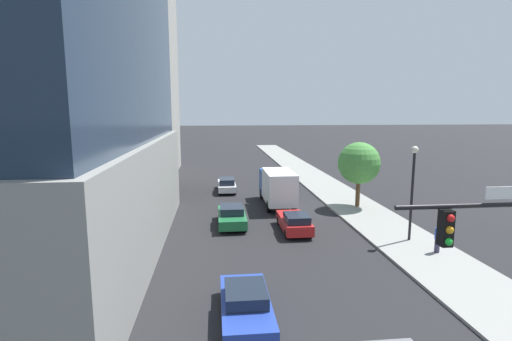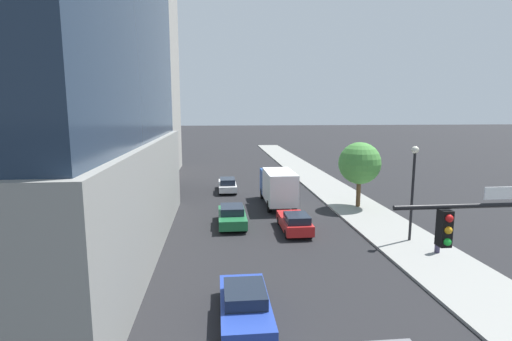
{
  "view_description": "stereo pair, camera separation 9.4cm",
  "coord_description": "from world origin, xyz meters",
  "px_view_note": "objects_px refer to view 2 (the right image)",
  "views": [
    {
      "loc": [
        -2.93,
        -7.57,
        8.12
      ],
      "look_at": [
        -0.64,
        13.88,
        4.72
      ],
      "focal_mm": 26.89,
      "sensor_mm": 36.0,
      "label": 1
    },
    {
      "loc": [
        -2.84,
        -7.58,
        8.12
      ],
      "look_at": [
        -0.64,
        13.88,
        4.72
      ],
      "focal_mm": 26.89,
      "sensor_mm": 36.0,
      "label": 2
    }
  ],
  "objects_px": {
    "car_red": "(295,222)",
    "pedestrian_blue_shirt": "(438,239)",
    "street_lamp": "(413,179)",
    "street_tree": "(360,163)",
    "box_truck": "(278,185)",
    "construction_building": "(108,29)",
    "car_blue": "(245,304)",
    "traffic_light_pole": "(502,249)",
    "car_white": "(227,185)",
    "car_green": "(232,216)"
  },
  "relations": [
    {
      "from": "construction_building",
      "to": "car_white",
      "type": "xyz_separation_m",
      "value": [
        14.05,
        -12.68,
        -17.31
      ]
    },
    {
      "from": "car_white",
      "to": "street_tree",
      "type": "bearing_deg",
      "value": -35.84
    },
    {
      "from": "street_lamp",
      "to": "pedestrian_blue_shirt",
      "type": "relative_size",
      "value": 3.62
    },
    {
      "from": "car_white",
      "to": "car_blue",
      "type": "relative_size",
      "value": 1.0
    },
    {
      "from": "traffic_light_pole",
      "to": "car_blue",
      "type": "distance_m",
      "value": 8.99
    },
    {
      "from": "street_lamp",
      "to": "car_blue",
      "type": "xyz_separation_m",
      "value": [
        -10.83,
        -7.81,
        -3.33
      ]
    },
    {
      "from": "traffic_light_pole",
      "to": "car_red",
      "type": "distance_m",
      "value": 15.42
    },
    {
      "from": "car_white",
      "to": "car_green",
      "type": "relative_size",
      "value": 1.04
    },
    {
      "from": "car_green",
      "to": "street_lamp",
      "type": "bearing_deg",
      "value": -23.38
    },
    {
      "from": "car_red",
      "to": "car_blue",
      "type": "bearing_deg",
      "value": -111.37
    },
    {
      "from": "street_tree",
      "to": "box_truck",
      "type": "distance_m",
      "value": 7.04
    },
    {
      "from": "traffic_light_pole",
      "to": "car_green",
      "type": "xyz_separation_m",
      "value": [
        -7.17,
        16.64,
        -3.45
      ]
    },
    {
      "from": "street_tree",
      "to": "car_green",
      "type": "height_order",
      "value": "street_tree"
    },
    {
      "from": "street_lamp",
      "to": "pedestrian_blue_shirt",
      "type": "height_order",
      "value": "street_lamp"
    },
    {
      "from": "construction_building",
      "to": "car_white",
      "type": "height_order",
      "value": "construction_building"
    },
    {
      "from": "street_lamp",
      "to": "car_red",
      "type": "bearing_deg",
      "value": 157.66
    },
    {
      "from": "car_white",
      "to": "car_green",
      "type": "bearing_deg",
      "value": -90.0
    },
    {
      "from": "car_green",
      "to": "pedestrian_blue_shirt",
      "type": "height_order",
      "value": "pedestrian_blue_shirt"
    },
    {
      "from": "construction_building",
      "to": "pedestrian_blue_shirt",
      "type": "relative_size",
      "value": 26.04
    },
    {
      "from": "car_white",
      "to": "construction_building",
      "type": "bearing_deg",
      "value": 137.94
    },
    {
      "from": "construction_building",
      "to": "box_truck",
      "type": "distance_m",
      "value": 30.86
    },
    {
      "from": "construction_building",
      "to": "street_lamp",
      "type": "bearing_deg",
      "value": -49.29
    },
    {
      "from": "street_lamp",
      "to": "car_red",
      "type": "height_order",
      "value": "street_lamp"
    },
    {
      "from": "street_tree",
      "to": "car_white",
      "type": "height_order",
      "value": "street_tree"
    },
    {
      "from": "street_tree",
      "to": "box_truck",
      "type": "xyz_separation_m",
      "value": [
        -6.58,
        1.51,
        -2.02
      ]
    },
    {
      "from": "construction_building",
      "to": "car_red",
      "type": "distance_m",
      "value": 36.28
    },
    {
      "from": "construction_building",
      "to": "car_blue",
      "type": "relative_size",
      "value": 8.96
    },
    {
      "from": "construction_building",
      "to": "traffic_light_pole",
      "type": "xyz_separation_m",
      "value": [
        21.22,
        -40.88,
        -13.85
      ]
    },
    {
      "from": "traffic_light_pole",
      "to": "car_green",
      "type": "distance_m",
      "value": 18.45
    },
    {
      "from": "traffic_light_pole",
      "to": "car_white",
      "type": "height_order",
      "value": "traffic_light_pole"
    },
    {
      "from": "car_white",
      "to": "car_red",
      "type": "height_order",
      "value": "car_white"
    },
    {
      "from": "car_blue",
      "to": "car_white",
      "type": "bearing_deg",
      "value": 90.0
    },
    {
      "from": "street_lamp",
      "to": "box_truck",
      "type": "xyz_separation_m",
      "value": [
        -6.7,
        10.01,
        -2.2
      ]
    },
    {
      "from": "car_red",
      "to": "pedestrian_blue_shirt",
      "type": "xyz_separation_m",
      "value": [
        7.19,
        -4.95,
        0.28
      ]
    },
    {
      "from": "car_green",
      "to": "box_truck",
      "type": "relative_size",
      "value": 0.65
    },
    {
      "from": "box_truck",
      "to": "traffic_light_pole",
      "type": "bearing_deg",
      "value": -82.13
    },
    {
      "from": "construction_building",
      "to": "pedestrian_blue_shirt",
      "type": "bearing_deg",
      "value": -50.8
    },
    {
      "from": "car_red",
      "to": "traffic_light_pole",
      "type": "bearing_deg",
      "value": -78.34
    },
    {
      "from": "street_tree",
      "to": "pedestrian_blue_shirt",
      "type": "bearing_deg",
      "value": -86.69
    },
    {
      "from": "street_tree",
      "to": "pedestrian_blue_shirt",
      "type": "relative_size",
      "value": 3.34
    },
    {
      "from": "traffic_light_pole",
      "to": "car_red",
      "type": "bearing_deg",
      "value": 101.66
    },
    {
      "from": "traffic_light_pole",
      "to": "construction_building",
      "type": "bearing_deg",
      "value": 117.43
    },
    {
      "from": "traffic_light_pole",
      "to": "car_green",
      "type": "bearing_deg",
      "value": 113.31
    },
    {
      "from": "street_tree",
      "to": "street_lamp",
      "type": "bearing_deg",
      "value": -89.19
    },
    {
      "from": "street_tree",
      "to": "pedestrian_blue_shirt",
      "type": "xyz_separation_m",
      "value": [
        0.62,
        -10.7,
        -2.82
      ]
    },
    {
      "from": "car_green",
      "to": "car_red",
      "type": "height_order",
      "value": "car_green"
    },
    {
      "from": "pedestrian_blue_shirt",
      "to": "car_red",
      "type": "bearing_deg",
      "value": 145.48
    },
    {
      "from": "car_green",
      "to": "car_blue",
      "type": "relative_size",
      "value": 0.96
    },
    {
      "from": "car_white",
      "to": "box_truck",
      "type": "distance_m",
      "value": 7.55
    },
    {
      "from": "car_red",
      "to": "pedestrian_blue_shirt",
      "type": "height_order",
      "value": "pedestrian_blue_shirt"
    }
  ]
}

